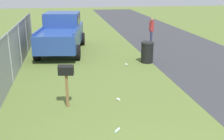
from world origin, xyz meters
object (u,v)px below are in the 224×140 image
Objects in this scene: mailbox at (66,73)px; pedestrian at (152,29)px; pickup_truck at (62,31)px; trash_bin at (147,52)px.

pedestrian is at bearing -22.65° from mailbox.
pickup_truck is (7.30, 0.15, 0.03)m from mailbox.
mailbox is 9.84m from pedestrian.
trash_bin is at bearing -31.89° from mailbox.
trash_bin is 4.30m from pedestrian.
mailbox is 0.25× the size of pickup_truck.
pickup_truck is 3.34× the size of pedestrian.
mailbox is at bearing 137.97° from trash_bin.
mailbox is 7.30m from pickup_truck.
pickup_truck is 5.57m from pedestrian.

